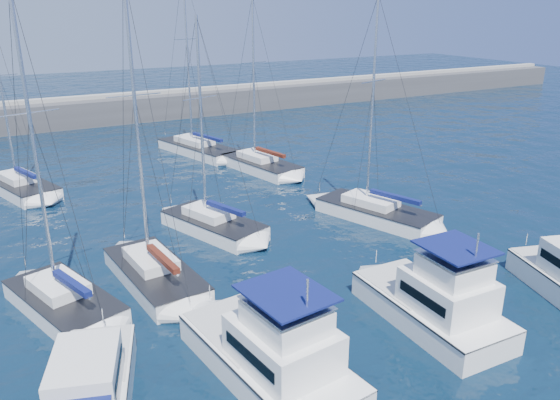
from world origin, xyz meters
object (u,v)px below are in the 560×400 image
sailboat_mid_c (213,224)px  sailboat_mid_e (376,212)px  motor_yacht_port_inner (273,355)px  sailboat_back_a (22,187)px  motor_yacht_port_outer (92,390)px  sailboat_mid_a (64,301)px  motor_yacht_stbd_inner (437,303)px  sailboat_back_c (260,165)px  sailboat_mid_b (155,274)px  sailboat_back_b (198,148)px

sailboat_mid_c → sailboat_mid_e: 11.13m
motor_yacht_port_inner → sailboat_back_a: sailboat_back_a is taller
motor_yacht_port_outer → sailboat_mid_a: sailboat_mid_a is taller
motor_yacht_stbd_inner → sailboat_mid_e: sailboat_mid_e is taller
motor_yacht_stbd_inner → sailboat_back_c: bearing=82.4°
motor_yacht_stbd_inner → sailboat_mid_c: sailboat_mid_c is taller
sailboat_mid_b → sailboat_mid_c: 7.29m
motor_yacht_port_inner → sailboat_mid_a: (-6.47, 9.29, -0.59)m
motor_yacht_port_outer → sailboat_back_c: sailboat_back_c is taller
motor_yacht_port_inner → sailboat_mid_a: sailboat_mid_a is taller
sailboat_mid_c → sailboat_back_a: 17.62m
motor_yacht_port_inner → sailboat_mid_e: bearing=32.7°
sailboat_back_a → sailboat_back_b: 17.06m
sailboat_mid_b → sailboat_back_c: (14.19, 15.97, -0.02)m
sailboat_mid_e → sailboat_back_a: 27.32m
sailboat_mid_a → sailboat_mid_b: (4.65, 0.70, -0.00)m
motor_yacht_port_inner → sailboat_mid_b: 10.17m
motor_yacht_stbd_inner → sailboat_back_b: size_ratio=0.44×
motor_yacht_port_inner → sailboat_mid_c: bearing=69.8°
sailboat_mid_a → sailboat_back_c: bearing=23.4°
sailboat_mid_a → sailboat_back_c: size_ratio=1.02×
sailboat_mid_e → sailboat_back_b: size_ratio=0.85×
sailboat_back_c → motor_yacht_port_inner: bearing=-127.7°
motor_yacht_stbd_inner → sailboat_mid_b: (-10.15, 10.10, -0.59)m
sailboat_mid_e → sailboat_back_b: sailboat_back_b is taller
motor_yacht_port_inner → sailboat_back_a: size_ratio=0.62×
sailboat_mid_e → sailboat_back_a: sailboat_mid_e is taller
sailboat_mid_b → sailboat_mid_e: size_ratio=1.06×
sailboat_mid_a → sailboat_mid_c: 11.48m
sailboat_mid_b → sailboat_back_b: (11.37, 24.14, -0.00)m
motor_yacht_port_inner → sailboat_back_c: size_ratio=0.60×
sailboat_mid_e → sailboat_back_c: size_ratio=1.00×
sailboat_mid_b → sailboat_back_b: sailboat_back_b is taller
sailboat_mid_c → sailboat_back_a: (-10.29, 14.30, 0.00)m
motor_yacht_port_inner → motor_yacht_stbd_inner: size_ratio=1.15×
sailboat_back_b → sailboat_mid_b: bearing=-131.2°
motor_yacht_port_outer → sailboat_back_c: bearing=69.9°
sailboat_mid_b → sailboat_back_b: size_ratio=0.90×
motor_yacht_port_outer → motor_yacht_port_inner: size_ratio=0.82×
sailboat_back_c → sailboat_back_b: bearing=96.9°
sailboat_mid_a → sailboat_back_a: bearing=72.8°
sailboat_mid_b → sailboat_back_a: size_ratio=1.09×
motor_yacht_stbd_inner → sailboat_mid_a: bearing=148.8°
sailboat_mid_a → motor_yacht_port_inner: bearing=-73.2°
motor_yacht_stbd_inner → sailboat_mid_c: bearing=109.0°
sailboat_mid_c → sailboat_mid_e: (10.65, -3.25, 0.00)m
sailboat_mid_b → sailboat_back_a: 19.93m
motor_yacht_port_inner → sailboat_mid_e: (14.14, 11.74, -0.61)m
sailboat_mid_c → sailboat_mid_b: bearing=-156.4°
sailboat_mid_a → sailboat_mid_e: 20.75m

